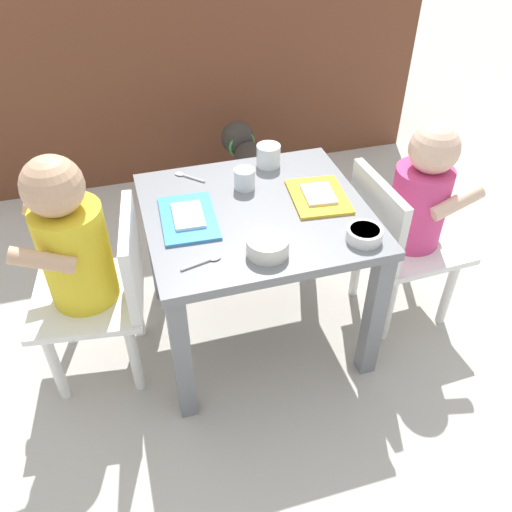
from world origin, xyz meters
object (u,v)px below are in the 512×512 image
(veggie_bowl_far, at_px, (268,245))
(spoon_by_left_tray, at_px, (205,261))
(spoon_by_right_tray, at_px, (187,176))
(water_cup_right, at_px, (268,157))
(seated_child_right, at_px, (414,207))
(water_cup_left, at_px, (244,180))
(cereal_bowl_right_side, at_px, (364,234))
(dining_table, at_px, (256,234))
(seated_child_left, at_px, (80,252))
(dog, at_px, (256,164))
(food_tray_left, at_px, (188,217))
(food_tray_right, at_px, (319,196))

(veggie_bowl_far, xyz_separation_m, spoon_by_left_tray, (-0.14, 0.01, -0.02))
(veggie_bowl_far, bearing_deg, spoon_by_right_tray, 106.97)
(spoon_by_right_tray, bearing_deg, water_cup_right, -0.34)
(seated_child_right, bearing_deg, veggie_bowl_far, -163.49)
(water_cup_left, distance_m, cereal_bowl_right_side, 0.37)
(seated_child_right, distance_m, water_cup_right, 0.43)
(dining_table, height_order, cereal_bowl_right_side, cereal_bowl_right_side)
(seated_child_left, distance_m, dog, 0.93)
(veggie_bowl_far, relative_size, spoon_by_right_tray, 1.23)
(food_tray_left, relative_size, spoon_by_right_tray, 2.66)
(veggie_bowl_far, bearing_deg, dog, 75.60)
(seated_child_right, distance_m, spoon_by_left_tray, 0.63)
(dining_table, xyz_separation_m, spoon_by_left_tray, (-0.17, -0.17, 0.08))
(veggie_bowl_far, distance_m, spoon_by_right_tray, 0.40)
(seated_child_left, bearing_deg, water_cup_right, 21.83)
(spoon_by_left_tray, bearing_deg, seated_child_left, 150.27)
(food_tray_left, bearing_deg, cereal_bowl_right_side, -27.23)
(dining_table, relative_size, spoon_by_right_tray, 7.06)
(dog, xyz_separation_m, spoon_by_right_tray, (-0.32, -0.43, 0.25))
(water_cup_left, bearing_deg, spoon_by_right_tray, 144.85)
(dining_table, relative_size, food_tray_left, 2.65)
(food_tray_left, height_order, spoon_by_left_tray, food_tray_left)
(water_cup_right, bearing_deg, water_cup_left, -135.59)
(food_tray_left, xyz_separation_m, water_cup_right, (0.27, 0.20, 0.02))
(dog, distance_m, water_cup_left, 0.62)
(cereal_bowl_right_side, distance_m, spoon_by_left_tray, 0.38)
(seated_child_left, bearing_deg, veggie_bowl_far, -21.38)
(dog, height_order, food_tray_left, food_tray_left)
(dog, bearing_deg, water_cup_left, -109.51)
(seated_child_right, bearing_deg, food_tray_right, 170.60)
(dining_table, height_order, veggie_bowl_far, veggie_bowl_far)
(dog, relative_size, water_cup_right, 6.64)
(food_tray_right, height_order, spoon_by_left_tray, food_tray_right)
(dining_table, xyz_separation_m, dog, (0.18, 0.63, -0.17))
(veggie_bowl_far, bearing_deg, food_tray_left, 129.44)
(seated_child_right, height_order, food_tray_right, seated_child_right)
(food_tray_right, xyz_separation_m, veggie_bowl_far, (-0.20, -0.18, 0.02))
(food_tray_right, relative_size, water_cup_left, 3.48)
(food_tray_right, distance_m, water_cup_right, 0.21)
(food_tray_left, height_order, water_cup_left, water_cup_left)
(dog, xyz_separation_m, cereal_bowl_right_side, (0.03, -0.82, 0.26))
(food_tray_left, xyz_separation_m, spoon_by_right_tray, (0.03, 0.20, -0.00))
(seated_child_left, height_order, cereal_bowl_right_side, seated_child_left)
(water_cup_left, bearing_deg, dining_table, -89.29)
(dining_table, distance_m, spoon_by_left_tray, 0.25)
(food_tray_left, distance_m, veggie_bowl_far, 0.24)
(spoon_by_right_tray, bearing_deg, food_tray_left, -99.41)
(water_cup_left, bearing_deg, food_tray_left, -149.22)
(seated_child_left, distance_m, spoon_by_right_tray, 0.38)
(dog, bearing_deg, seated_child_left, -134.31)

